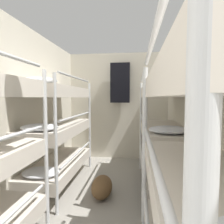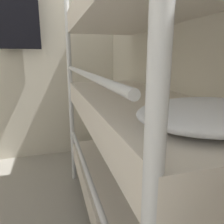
{
  "view_description": "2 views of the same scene",
  "coord_description": "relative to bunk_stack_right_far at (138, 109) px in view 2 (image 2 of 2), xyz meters",
  "views": [
    {
      "loc": [
        0.44,
        0.3,
        1.44
      ],
      "look_at": [
        -0.01,
        3.93,
        1.18
      ],
      "focal_mm": 32.0,
      "sensor_mm": 36.0,
      "label": 1
    },
    {
      "loc": [
        0.33,
        2.21,
        1.23
      ],
      "look_at": [
        0.69,
        3.45,
        0.91
      ],
      "focal_mm": 35.0,
      "sensor_mm": 36.0,
      "label": 2
    }
  ],
  "objects": [
    {
      "name": "hanging_coat",
      "position": [
        -0.77,
        1.49,
        0.85
      ],
      "size": [
        0.44,
        0.12,
        0.9
      ],
      "color": "black"
    },
    {
      "name": "bunk_stack_right_far",
      "position": [
        0.0,
        0.0,
        0.0
      ],
      "size": [
        0.65,
        1.78,
        1.77
      ],
      "color": "silver",
      "rests_on": "ground_plane"
    },
    {
      "name": "wall_back",
      "position": [
        -0.83,
        1.64,
        0.31
      ],
      "size": [
        2.42,
        0.06,
        2.48
      ],
      "color": "beige",
      "rests_on": "ground_plane"
    }
  ]
}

